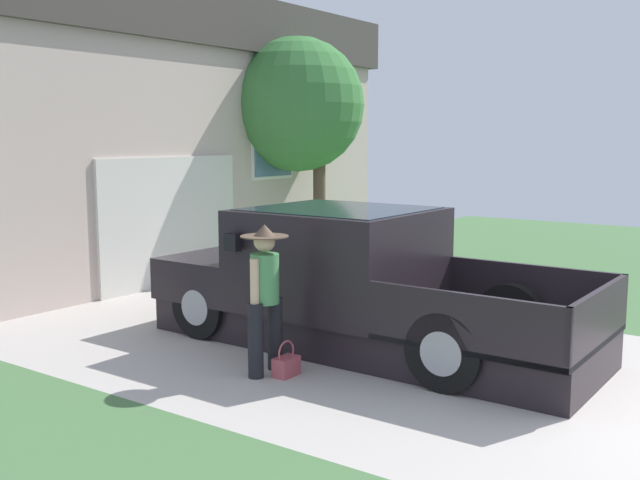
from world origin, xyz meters
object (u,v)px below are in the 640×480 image
object	(u,v)px
pickup_truck	(343,283)
handbag	(286,365)
house_with_garage	(86,133)
front_yard_tree	(302,104)
person_with_hat	(265,292)

from	to	relation	value
pickup_truck	handbag	world-z (taller)	pickup_truck
pickup_truck	house_with_garage	size ratio (longest dim) A/B	0.48
pickup_truck	handbag	xyz separation A→B (m)	(-1.42, -0.24, -0.61)
house_with_garage	front_yard_tree	distance (m)	4.33
person_with_hat	handbag	world-z (taller)	person_with_hat
house_with_garage	handbag	bearing A→B (deg)	-114.41
handbag	house_with_garage	size ratio (longest dim) A/B	0.03
pickup_truck	house_with_garage	world-z (taller)	house_with_garage
handbag	house_with_garage	xyz separation A→B (m)	(3.53, 7.77, 2.43)
front_yard_tree	person_with_hat	bearing A→B (deg)	-146.38
person_with_hat	house_with_garage	bearing A→B (deg)	61.86
person_with_hat	handbag	distance (m)	0.79
person_with_hat	front_yard_tree	bearing A→B (deg)	30.89
person_with_hat	handbag	xyz separation A→B (m)	(0.05, -0.23, -0.75)
handbag	house_with_garage	bearing A→B (deg)	65.59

